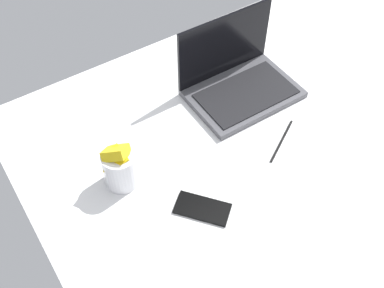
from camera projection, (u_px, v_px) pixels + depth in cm
name	position (u px, v px, depth cm)	size (l,w,h in cm)	color
bed_mattress	(352.00, 156.00, 140.93)	(180.00, 140.00, 18.00)	white
laptop	(238.00, 80.00, 143.07)	(33.17, 23.24, 23.00)	#4C4C51
snack_cup	(120.00, 167.00, 119.40)	(9.26, 9.14, 14.81)	silver
cell_phone	(202.00, 208.00, 118.20)	(6.80, 14.00, 0.80)	black
charger_cable	(282.00, 141.00, 132.72)	(17.00, 0.60, 0.60)	black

